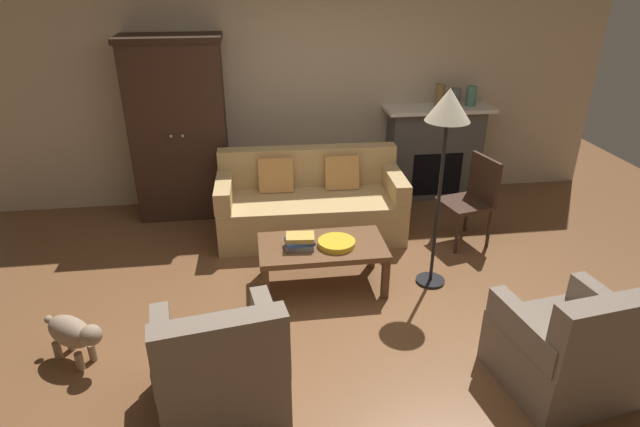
{
  "coord_description": "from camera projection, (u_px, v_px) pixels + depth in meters",
  "views": [
    {
      "loc": [
        -0.64,
        -3.52,
        2.63
      ],
      "look_at": [
        -0.05,
        0.8,
        0.55
      ],
      "focal_mm": 29.59,
      "sensor_mm": 36.0,
      "label": 1
    }
  ],
  "objects": [
    {
      "name": "dog",
      "position": [
        73.0,
        333.0,
        3.75
      ],
      "size": [
        0.49,
        0.42,
        0.39
      ],
      "color": "gray",
      "rests_on": "ground"
    },
    {
      "name": "fireplace",
      "position": [
        434.0,
        151.0,
        6.36
      ],
      "size": [
        1.26,
        0.48,
        1.12
      ],
      "color": "#4C4947",
      "rests_on": "ground"
    },
    {
      "name": "mantel_vase_bronze",
      "position": [
        440.0,
        95.0,
        6.05
      ],
      "size": [
        0.11,
        0.11,
        0.26
      ],
      "primitive_type": "cylinder",
      "color": "olive",
      "rests_on": "fireplace"
    },
    {
      "name": "ground_plane",
      "position": [
        339.0,
        314.0,
        4.36
      ],
      "size": [
        9.6,
        9.6,
        0.0
      ],
      "primitive_type": "plane",
      "color": "brown"
    },
    {
      "name": "side_chair_wooden",
      "position": [
        473.0,
        195.0,
        5.31
      ],
      "size": [
        0.53,
        0.53,
        0.9
      ],
      "color": "#382319",
      "rests_on": "ground"
    },
    {
      "name": "couch",
      "position": [
        310.0,
        205.0,
        5.57
      ],
      "size": [
        1.94,
        0.9,
        0.86
      ],
      "color": "tan",
      "rests_on": "ground"
    },
    {
      "name": "mantel_vase_jade",
      "position": [
        471.0,
        96.0,
        6.11
      ],
      "size": [
        0.12,
        0.12,
        0.23
      ],
      "primitive_type": "cylinder",
      "color": "slate",
      "rests_on": "fireplace"
    },
    {
      "name": "book_stack",
      "position": [
        300.0,
        241.0,
        4.5
      ],
      "size": [
        0.26,
        0.2,
        0.12
      ],
      "color": "gray",
      "rests_on": "coffee_table"
    },
    {
      "name": "back_wall",
      "position": [
        303.0,
        81.0,
        6.04
      ],
      "size": [
        7.2,
        0.1,
        2.8
      ],
      "primitive_type": "cube",
      "color": "beige",
      "rests_on": "ground"
    },
    {
      "name": "floor_lamp",
      "position": [
        447.0,
        118.0,
        4.15
      ],
      "size": [
        0.36,
        0.36,
        1.76
      ],
      "color": "black",
      "rests_on": "ground"
    },
    {
      "name": "armchair_near_left",
      "position": [
        221.0,
        369.0,
        3.32
      ],
      "size": [
        0.88,
        0.88,
        0.88
      ],
      "color": "#756656",
      "rests_on": "ground"
    },
    {
      "name": "armoire",
      "position": [
        179.0,
        129.0,
        5.75
      ],
      "size": [
        1.06,
        0.57,
        1.97
      ],
      "color": "#382319",
      "rests_on": "ground"
    },
    {
      "name": "coffee_table",
      "position": [
        322.0,
        250.0,
        4.6
      ],
      "size": [
        1.1,
        0.6,
        0.42
      ],
      "color": "brown",
      "rests_on": "ground"
    },
    {
      "name": "mantel_vase_slate",
      "position": [
        455.0,
        97.0,
        6.09
      ],
      "size": [
        0.14,
        0.14,
        0.21
      ],
      "primitive_type": "cylinder",
      "color": "#565B66",
      "rests_on": "fireplace"
    },
    {
      "name": "fruit_bowl",
      "position": [
        337.0,
        243.0,
        4.54
      ],
      "size": [
        0.32,
        0.32,
        0.05
      ],
      "primitive_type": "cylinder",
      "color": "gold",
      "rests_on": "coffee_table"
    },
    {
      "name": "armchair_near_right",
      "position": [
        569.0,
        350.0,
        3.48
      ],
      "size": [
        0.87,
        0.87,
        0.88
      ],
      "color": "#756656",
      "rests_on": "ground"
    }
  ]
}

